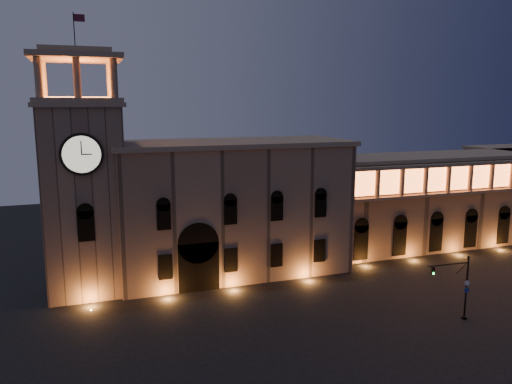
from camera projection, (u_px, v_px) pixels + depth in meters
ground at (318, 339)px, 48.06m from camera, size 160.00×160.00×0.00m
government_building at (232, 207)px, 66.24m from camera, size 30.80×12.80×17.60m
clock_tower at (84, 189)px, 58.74m from camera, size 9.80×9.80×32.40m
colonnade_wing at (434, 199)px, 79.35m from camera, size 40.60×11.50×14.50m
traffic_light at (460, 287)px, 51.69m from camera, size 5.04×0.65×6.92m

